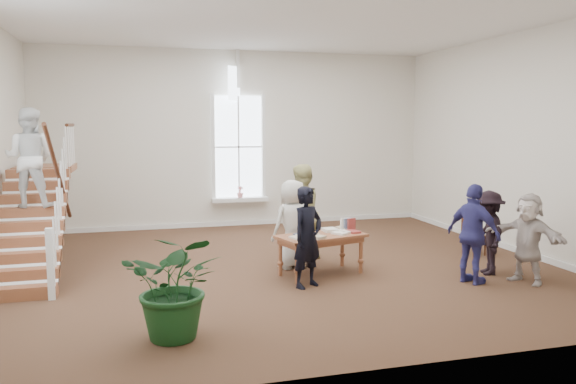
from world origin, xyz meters
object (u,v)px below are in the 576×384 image
object	(u,v)px
floor_plant	(177,285)
woman_cluster_b	(488,233)
woman_cluster_c	(528,238)
side_chair	(472,231)
elderly_woman	(293,224)
library_table	(322,239)
person_yellow	(301,213)
woman_cluster_a	(474,234)
police_officer	(308,237)

from	to	relation	value
floor_plant	woman_cluster_b	bearing A→B (deg)	16.35
woman_cluster_c	side_chair	xyz separation A→B (m)	(0.29, 2.04, -0.29)
elderly_woman	side_chair	size ratio (longest dim) A/B	1.90
library_table	floor_plant	bearing A→B (deg)	-153.53
person_yellow	woman_cluster_a	world-z (taller)	person_yellow
library_table	woman_cluster_a	xyz separation A→B (m)	(2.25, -1.18, 0.20)
library_table	person_yellow	size ratio (longest dim) A/B	0.89
woman_cluster_b	woman_cluster_c	world-z (taller)	woman_cluster_c
woman_cluster_b	side_chair	size ratio (longest dim) A/B	1.72
person_yellow	side_chair	xyz separation A→B (m)	(3.51, -0.44, -0.47)
library_table	side_chair	size ratio (longest dim) A/B	1.94
woman_cluster_a	woman_cluster_c	xyz separation A→B (m)	(0.90, -0.20, -0.08)
woman_cluster_a	floor_plant	xyz separation A→B (m)	(-4.92, -1.17, -0.16)
elderly_woman	person_yellow	size ratio (longest dim) A/B	0.87
side_chair	floor_plant	bearing A→B (deg)	-165.95
police_officer	elderly_woman	distance (m)	1.25
library_table	person_yellow	distance (m)	1.14
library_table	woman_cluster_a	world-z (taller)	woman_cluster_a
woman_cluster_c	floor_plant	xyz separation A→B (m)	(-5.82, -0.97, -0.08)
elderly_woman	woman_cluster_c	xyz separation A→B (m)	(3.51, -1.98, -0.06)
elderly_woman	woman_cluster_c	distance (m)	4.03
person_yellow	side_chair	world-z (taller)	person_yellow
floor_plant	side_chair	distance (m)	6.82
woman_cluster_c	side_chair	distance (m)	2.08
woman_cluster_a	person_yellow	bearing A→B (deg)	23.01
library_table	floor_plant	size ratio (longest dim) A/B	1.23
library_table	woman_cluster_b	xyz separation A→B (m)	(2.85, -0.73, 0.11)
elderly_woman	woman_cluster_a	size ratio (longest dim) A/B	0.98
elderly_woman	woman_cluster_b	distance (m)	3.48
elderly_woman	floor_plant	bearing A→B (deg)	34.95
floor_plant	side_chair	size ratio (longest dim) A/B	1.57
police_officer	woman_cluster_a	world-z (taller)	woman_cluster_a
woman_cluster_b	floor_plant	world-z (taller)	woman_cluster_b
woman_cluster_c	side_chair	size ratio (longest dim) A/B	1.76
side_chair	woman_cluster_b	bearing A→B (deg)	-125.24
woman_cluster_a	side_chair	distance (m)	2.22
police_officer	side_chair	xyz separation A→B (m)	(3.91, 1.31, -0.35)
police_officer	woman_cluster_b	world-z (taller)	police_officer
library_table	woman_cluster_c	xyz separation A→B (m)	(3.15, -1.38, 0.12)
police_officer	person_yellow	bearing A→B (deg)	47.71
person_yellow	floor_plant	xyz separation A→B (m)	(-2.61, -3.45, -0.26)
woman_cluster_a	woman_cluster_c	size ratio (longest dim) A/B	1.10
police_officer	woman_cluster_b	xyz separation A→B (m)	(3.31, -0.08, -0.08)
elderly_woman	side_chair	distance (m)	3.82
person_yellow	woman_cluster_b	size ratio (longest dim) A/B	1.26
floor_plant	woman_cluster_c	bearing A→B (deg)	9.46
elderly_woman	side_chair	world-z (taller)	elderly_woman
woman_cluster_a	floor_plant	world-z (taller)	woman_cluster_a
woman_cluster_c	police_officer	bearing A→B (deg)	-124.46
person_yellow	floor_plant	distance (m)	4.33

